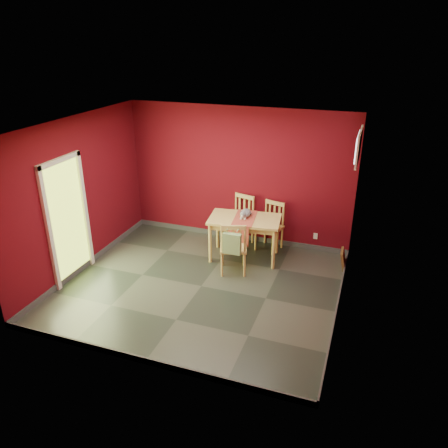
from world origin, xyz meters
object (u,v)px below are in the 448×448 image
(chair_far_right, at_px, (270,226))
(dining_table, at_px, (245,223))
(chair_far_left, at_px, (240,220))
(tote_bag, at_px, (232,244))
(picture_frame, at_px, (343,259))
(chair_near, at_px, (233,247))
(cat, at_px, (246,212))

(chair_far_right, bearing_deg, dining_table, -124.03)
(chair_far_left, relative_size, chair_far_right, 1.06)
(chair_far_left, xyz_separation_m, chair_far_right, (0.62, -0.01, -0.03))
(tote_bag, distance_m, picture_frame, 2.13)
(dining_table, relative_size, chair_near, 1.41)
(chair_far_left, xyz_separation_m, picture_frame, (2.07, -0.34, -0.34))
(dining_table, distance_m, picture_frame, 1.90)
(chair_far_right, bearing_deg, chair_near, -108.60)
(chair_far_right, xyz_separation_m, chair_near, (-0.38, -1.14, 0.02))
(chair_far_left, relative_size, tote_bag, 2.31)
(chair_far_right, height_order, cat, cat)
(chair_far_left, relative_size, chair_near, 1.03)
(dining_table, distance_m, cat, 0.21)
(dining_table, relative_size, tote_bag, 3.17)
(chair_far_right, relative_size, cat, 2.46)
(dining_table, bearing_deg, chair_far_right, 55.97)
(cat, xyz_separation_m, picture_frame, (1.82, 0.15, -0.73))
(chair_near, relative_size, tote_bag, 2.25)
(chair_far_right, bearing_deg, tote_bag, -103.90)
(tote_bag, bearing_deg, cat, 92.24)
(dining_table, height_order, cat, cat)
(chair_near, bearing_deg, cat, 88.99)
(chair_near, distance_m, tote_bag, 0.29)
(dining_table, relative_size, chair_far_left, 1.37)
(dining_table, bearing_deg, cat, 96.05)
(picture_frame, bearing_deg, cat, -175.27)
(chair_near, xyz_separation_m, tote_bag, (0.05, -0.22, 0.18))
(chair_far_right, distance_m, picture_frame, 1.51)
(cat, relative_size, picture_frame, 1.11)
(cat, bearing_deg, chair_near, -96.53)
(dining_table, distance_m, chair_near, 0.64)
(chair_far_left, bearing_deg, cat, -62.76)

